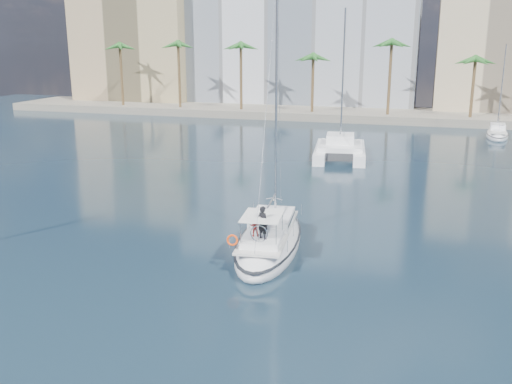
% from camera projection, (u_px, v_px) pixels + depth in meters
% --- Properties ---
extents(ground, '(160.00, 160.00, 0.00)m').
position_uv_depth(ground, '(234.00, 241.00, 35.53)').
color(ground, black).
rests_on(ground, ground).
extents(quay, '(120.00, 14.00, 1.20)m').
position_uv_depth(quay, '(355.00, 114.00, 91.87)').
color(quay, gray).
rests_on(quay, ground).
extents(building_modern, '(42.00, 16.00, 28.00)m').
position_uv_depth(building_modern, '(300.00, 29.00, 102.83)').
color(building_modern, silver).
rests_on(building_modern, ground).
extents(building_tan_left, '(22.00, 14.00, 22.00)m').
position_uv_depth(building_tan_left, '(140.00, 46.00, 108.15)').
color(building_tan_left, tan).
rests_on(building_tan_left, ground).
extents(building_beige, '(20.00, 14.00, 20.00)m').
position_uv_depth(building_beige, '(502.00, 54.00, 91.73)').
color(building_beige, beige).
rests_on(building_beige, ground).
extents(palm_left, '(3.60, 3.60, 12.30)m').
position_uv_depth(palm_left, '(150.00, 51.00, 95.02)').
color(palm_left, brown).
rests_on(palm_left, ground).
extents(palm_centre, '(3.60, 3.60, 12.30)m').
position_uv_depth(palm_centre, '(354.00, 53.00, 85.67)').
color(palm_centre, brown).
rests_on(palm_centre, ground).
extents(main_sloop, '(4.73, 11.56, 16.71)m').
position_uv_depth(main_sloop, '(269.00, 241.00, 34.04)').
color(main_sloop, white).
rests_on(main_sloop, ground).
extents(catamaran, '(6.44, 10.94, 15.34)m').
position_uv_depth(catamaran, '(340.00, 147.00, 60.56)').
color(catamaran, white).
rests_on(catamaran, ground).
extents(seagull, '(1.23, 0.53, 0.23)m').
position_uv_depth(seagull, '(274.00, 199.00, 41.56)').
color(seagull, silver).
rests_on(seagull, ground).
extents(moored_yacht_a, '(3.37, 9.52, 11.90)m').
position_uv_depth(moored_yacht_a, '(497.00, 137.00, 73.56)').
color(moored_yacht_a, white).
rests_on(moored_yacht_a, ground).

